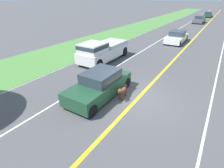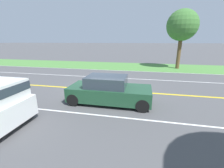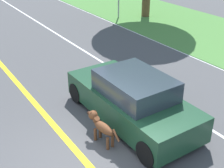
{
  "view_description": "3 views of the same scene",
  "coord_description": "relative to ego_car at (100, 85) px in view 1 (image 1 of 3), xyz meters",
  "views": [
    {
      "loc": [
        -3.17,
        7.78,
        5.1
      ],
      "look_at": [
        1.11,
        0.94,
        1.0
      ],
      "focal_mm": 28.0,
      "sensor_mm": 36.0,
      "label": 1
    },
    {
      "loc": [
        9.29,
        2.55,
        3.21
      ],
      "look_at": [
        2.24,
        1.06,
        1.12
      ],
      "focal_mm": 24.0,
      "sensor_mm": 36.0,
      "label": 2
    },
    {
      "loc": [
        -2.64,
        -5.09,
        5.02
      ],
      "look_at": [
        1.62,
        1.31,
        1.05
      ],
      "focal_mm": 50.0,
      "sensor_mm": 36.0,
      "label": 3
    }
  ],
  "objects": [
    {
      "name": "car_trailing_near",
      "position": [
        -0.46,
        -15.26,
        -0.04
      ],
      "size": [
        1.84,
        4.48,
        1.35
      ],
      "color": "white",
      "rests_on": "ground"
    },
    {
      "name": "car_trailing_mid",
      "position": [
        -0.2,
        -35.03,
        -0.02
      ],
      "size": [
        1.91,
        4.79,
        1.41
      ],
      "color": "#51565B",
      "rests_on": "ground"
    },
    {
      "name": "lane_edge_line_right",
      "position": [
        5.03,
        -0.84,
        -0.67
      ],
      "size": [
        0.14,
        160.0,
        0.01
      ],
      "primitive_type": "cube",
      "color": "white",
      "rests_on": "ground"
    },
    {
      "name": "dog",
      "position": [
        -1.24,
        -0.36,
        -0.19
      ],
      "size": [
        0.34,
        1.26,
        0.79
      ],
      "rotation": [
        0.0,
        0.0,
        0.12
      ],
      "color": "brown",
      "rests_on": "ground"
    },
    {
      "name": "pickup_truck",
      "position": [
        3.27,
        -4.95,
        0.25
      ],
      "size": [
        2.03,
        5.24,
        1.8
      ],
      "color": "silver",
      "rests_on": "ground"
    },
    {
      "name": "centre_divider_line",
      "position": [
        -1.97,
        -0.84,
        -0.67
      ],
      "size": [
        0.18,
        160.0,
        0.01
      ],
      "primitive_type": "cube",
      "color": "yellow",
      "rests_on": "ground"
    },
    {
      "name": "ground_plane",
      "position": [
        -1.97,
        -0.84,
        -0.67
      ],
      "size": [
        400.0,
        400.0,
        0.0
      ],
      "primitive_type": "plane",
      "color": "#4C4C4F"
    },
    {
      "name": "ego_car",
      "position": [
        0.0,
        0.0,
        0.0
      ],
      "size": [
        1.82,
        4.28,
        1.45
      ],
      "color": "#1E472D",
      "rests_on": "ground"
    },
    {
      "name": "lane_dash_oncoming",
      "position": [
        -5.47,
        -0.84,
        -0.67
      ],
      "size": [
        0.1,
        160.0,
        0.01
      ],
      "primitive_type": "cube",
      "color": "white",
      "rests_on": "ground"
    },
    {
      "name": "grass_verge_right",
      "position": [
        8.03,
        -0.84,
        -0.65
      ],
      "size": [
        6.0,
        160.0,
        0.03
      ],
      "primitive_type": "cube",
      "color": "#4C843D",
      "rests_on": "ground"
    },
    {
      "name": "car_trailing_far",
      "position": [
        -0.45,
        -48.26,
        -0.06
      ],
      "size": [
        1.86,
        4.34,
        1.29
      ],
      "color": "#1E472D",
      "rests_on": "ground"
    },
    {
      "name": "lane_dash_same_dir",
      "position": [
        1.53,
        -0.84,
        -0.67
      ],
      "size": [
        0.1,
        160.0,
        0.01
      ],
      "primitive_type": "cube",
      "color": "white",
      "rests_on": "ground"
    }
  ]
}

